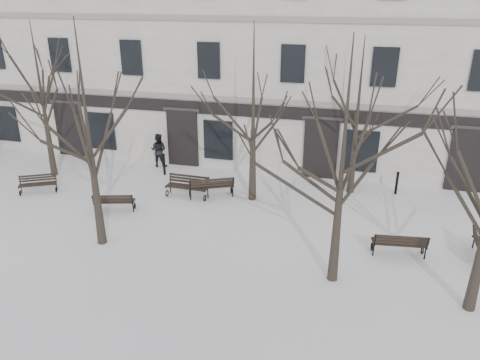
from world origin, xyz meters
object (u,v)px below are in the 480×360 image
(bench_2, at_px, (399,243))
(bench_1, at_px, (114,201))
(bench_0, at_px, (38,183))
(bench_4, at_px, (211,186))
(tree_2, at_px, (345,137))
(tree_1, at_px, (86,111))
(bench_3, at_px, (188,186))

(bench_2, bearing_deg, bench_1, -10.45)
(bench_1, bearing_deg, bench_0, -27.96)
(bench_2, xyz_separation_m, bench_4, (-7.72, 3.07, 0.04))
(bench_2, bearing_deg, tree_2, 36.52)
(tree_1, xyz_separation_m, bench_0, (-5.08, 3.37, -4.44))
(bench_4, bearing_deg, bench_3, -15.74)
(tree_1, relative_size, bench_1, 4.48)
(tree_2, distance_m, bench_4, 8.62)
(tree_2, distance_m, bench_2, 5.11)
(bench_3, bearing_deg, bench_2, -16.31)
(tree_1, height_order, tree_2, tree_1)
(bench_2, height_order, bench_3, bench_3)
(tree_2, bearing_deg, bench_4, 138.07)
(bench_0, xyz_separation_m, bench_4, (7.74, 1.40, 0.10))
(bench_0, height_order, bench_2, bench_2)
(bench_0, height_order, bench_1, bench_1)
(tree_1, xyz_separation_m, tree_2, (8.27, -0.27, -0.17))
(bench_0, relative_size, bench_1, 0.95)
(bench_0, distance_m, bench_2, 15.55)
(bench_0, relative_size, bench_2, 0.89)
(bench_1, height_order, bench_3, bench_3)
(bench_4, bearing_deg, bench_1, 8.92)
(tree_1, bearing_deg, bench_2, 9.34)
(bench_0, height_order, bench_4, bench_4)
(bench_1, distance_m, bench_3, 3.25)
(tree_2, height_order, bench_2, tree_2)
(bench_2, relative_size, bench_3, 0.98)
(tree_1, xyz_separation_m, bench_2, (10.38, 1.71, -4.38))
(bench_0, bearing_deg, tree_1, -61.37)
(tree_2, relative_size, bench_2, 4.03)
(bench_3, distance_m, bench_4, 1.05)
(tree_1, bearing_deg, bench_0, 146.44)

